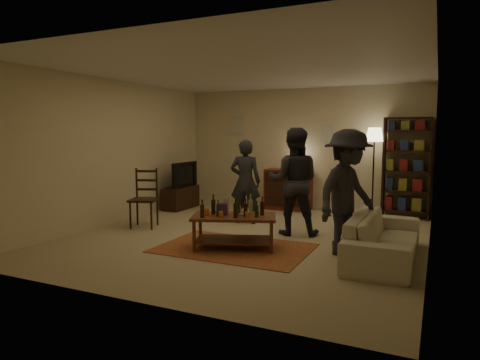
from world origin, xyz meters
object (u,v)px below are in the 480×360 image
Objects in this scene: coffee_table at (234,220)px; dresser at (288,188)px; sofa at (384,237)px; person_by_sofa at (348,193)px; bookshelf at (406,167)px; floor_lamp at (374,141)px; person_left at (245,181)px; dining_chair at (145,195)px; person_right at (294,181)px; tv_stand at (181,192)px.

dresser reaches higher than coffee_table.
coffee_table is at bearing 99.79° from sofa.
bookshelf is at bearing 14.12° from person_by_sofa.
person_by_sofa is (1.89, -3.12, 0.41)m from dresser.
bookshelf is 0.81m from floor_lamp.
dining_chair is at bearing 21.47° from person_left.
dining_chair is at bearing -2.50° from person_right.
bookshelf is at bearing 11.80° from tv_stand.
person_right reaches higher than tv_stand.
tv_stand is 4.72m from person_by_sofa.
bookshelf reaches higher than floor_lamp.
dining_chair is 4.65m from floor_lamp.
dining_chair is 1.88m from person_left.
person_left is (1.97, -0.81, 0.41)m from tv_stand.
dresser is (-0.31, 3.47, 0.05)m from coffee_table.
coffee_table is 0.76× the size of floor_lamp.
dresser is at bearing 37.24° from dining_chair.
dining_chair is 3.33m from dresser.
person_left reaches higher than sofa.
person_left reaches higher than dining_chair.
person_left is 1.22m from person_right.
floor_lamp is (3.64, 2.73, 0.97)m from dining_chair.
tv_stand is 0.60× the size of person_by_sofa.
coffee_table reaches higher than sofa.
tv_stand is at bearing 64.66° from sofa.
person_left is (-0.59, 1.75, 0.36)m from coffee_table.
bookshelf is 3.27m from person_left.
dresser is at bearing 95.13° from coffee_table.
floor_lamp is 0.87× the size of sofa.
coffee_table is at bearing -44.94° from tv_stand.
coffee_table is 3.49m from dresser.
dining_chair is at bearing 85.65° from sofa.
person_right is at bearing -69.58° from dresser.
person_right reaches higher than dining_chair.
floor_lamp is at bearing -1.99° from dresser.
bookshelf is 1.12× the size of person_right.
tv_stand is at bearing 85.86° from person_by_sofa.
floor_lamp is 1.14× the size of person_left.
floor_lamp is 2.47m from person_right.
floor_lamp is at bearing -168.04° from bookshelf.
coffee_table is 0.68× the size of bookshelf.
person_right is 1.02× the size of person_by_sofa.
coffee_table is 3.62m from tv_stand.
person_by_sofa is (0.07, -3.05, -0.66)m from floor_lamp.
person_by_sofa is at bearing -24.76° from dining_chair.
bookshelf is at bearing -0.82° from sofa.
coffee_table is 1.88m from person_left.
bookshelf is (4.69, 0.98, 0.65)m from tv_stand.
floor_lamp is (4.08, 0.85, 1.16)m from tv_stand.
coffee_table is at bearing 126.57° from person_by_sofa.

